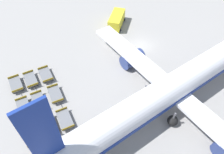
# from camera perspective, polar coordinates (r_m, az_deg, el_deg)

# --- Properties ---
(ground_plane) EXTENTS (500.00, 500.00, 0.00)m
(ground_plane) POSITION_cam_1_polar(r_m,az_deg,el_deg) (39.38, 7.62, 8.24)
(ground_plane) COLOR gray
(airplane) EXTENTS (33.20, 41.53, 12.97)m
(airplane) POSITION_cam_1_polar(r_m,az_deg,el_deg) (29.86, 17.00, -1.81)
(airplane) COLOR white
(airplane) RESTS_ON ground_plane
(service_van) EXTENTS (5.01, 5.59, 2.26)m
(service_van) POSITION_cam_1_polar(r_m,az_deg,el_deg) (43.22, 1.22, 14.73)
(service_van) COLOR yellow
(service_van) RESTS_ON ground_plane
(baggage_dolly_row_near_col_a) EXTENTS (3.81, 2.07, 0.92)m
(baggage_dolly_row_near_col_a) POSITION_cam_1_polar(r_m,az_deg,el_deg) (34.90, -23.81, -1.76)
(baggage_dolly_row_near_col_a) COLOR slate
(baggage_dolly_row_near_col_a) RESTS_ON ground_plane
(baggage_dolly_row_near_col_b) EXTENTS (3.82, 2.13, 0.92)m
(baggage_dolly_row_near_col_b) POSITION_cam_1_polar(r_m,az_deg,el_deg) (31.79, -22.08, -7.33)
(baggage_dolly_row_near_col_b) COLOR slate
(baggage_dolly_row_near_col_b) RESTS_ON ground_plane
(baggage_dolly_row_near_col_c) EXTENTS (3.82, 2.21, 0.92)m
(baggage_dolly_row_near_col_c) POSITION_cam_1_polar(r_m,az_deg,el_deg) (29.11, -20.12, -14.02)
(baggage_dolly_row_near_col_c) COLOR slate
(baggage_dolly_row_near_col_c) RESTS_ON ground_plane
(baggage_dolly_row_mid_a_col_a) EXTENTS (3.81, 2.09, 0.92)m
(baggage_dolly_row_mid_a_col_a) POSITION_cam_1_polar(r_m,az_deg,el_deg) (34.72, -20.47, -0.65)
(baggage_dolly_row_mid_a_col_a) COLOR slate
(baggage_dolly_row_mid_a_col_a) RESTS_ON ground_plane
(baggage_dolly_row_mid_a_col_b) EXTENTS (3.82, 2.15, 0.92)m
(baggage_dolly_row_mid_a_col_b) POSITION_cam_1_polar(r_m,az_deg,el_deg) (31.72, -18.59, -5.99)
(baggage_dolly_row_mid_a_col_b) COLOR slate
(baggage_dolly_row_mid_a_col_b) RESTS_ON ground_plane
(baggage_dolly_row_mid_a_col_c) EXTENTS (3.82, 2.17, 0.92)m
(baggage_dolly_row_mid_a_col_c) POSITION_cam_1_polar(r_m,az_deg,el_deg) (29.12, -16.07, -12.13)
(baggage_dolly_row_mid_a_col_c) COLOR slate
(baggage_dolly_row_mid_a_col_c) RESTS_ON ground_plane
(baggage_dolly_row_mid_b_col_a) EXTENTS (3.82, 2.11, 0.92)m
(baggage_dolly_row_mid_b_col_a) POSITION_cam_1_polar(r_m,az_deg,el_deg) (34.70, -16.92, 0.58)
(baggage_dolly_row_mid_b_col_a) COLOR slate
(baggage_dolly_row_mid_b_col_a) RESTS_ON ground_plane
(baggage_dolly_row_mid_b_col_b) EXTENTS (3.82, 2.20, 0.92)m
(baggage_dolly_row_mid_b_col_b) POSITION_cam_1_polar(r_m,az_deg,el_deg) (31.80, -14.56, -4.39)
(baggage_dolly_row_mid_b_col_b) COLOR slate
(baggage_dolly_row_mid_b_col_b) RESTS_ON ground_plane
(baggage_dolly_row_mid_b_col_c) EXTENTS (3.82, 2.19, 0.92)m
(baggage_dolly_row_mid_b_col_c) POSITION_cam_1_polar(r_m,az_deg,el_deg) (29.12, -12.17, -10.78)
(baggage_dolly_row_mid_b_col_c) COLOR slate
(baggage_dolly_row_mid_b_col_c) RESTS_ON ground_plane
(baggage_dolly_row_mid_b_col_d) EXTENTS (3.82, 2.20, 0.92)m
(baggage_dolly_row_mid_b_col_d) POSITION_cam_1_polar(r_m,az_deg,el_deg) (27.00, -8.37, -17.78)
(baggage_dolly_row_mid_b_col_d) COLOR slate
(baggage_dolly_row_mid_b_col_d) RESTS_ON ground_plane
(stand_guidance_stripe) EXTENTS (2.21, 39.02, 0.01)m
(stand_guidance_stripe) POSITION_cam_1_polar(r_m,az_deg,el_deg) (29.04, 0.44, -11.07)
(stand_guidance_stripe) COLOR white
(stand_guidance_stripe) RESTS_ON ground_plane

